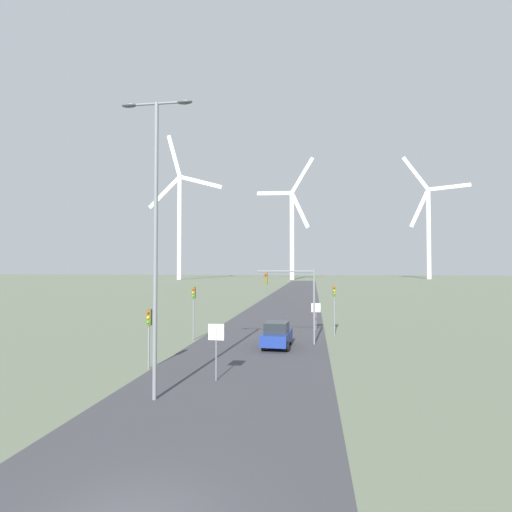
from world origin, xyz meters
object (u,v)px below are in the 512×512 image
streetlamp (156,218)px  traffic_light_mast_overhead (294,290)px  wind_turbine_center (428,223)px  stop_sign_near (216,341)px  stop_sign_far (316,311)px  traffic_light_post_mid_left (193,301)px  traffic_light_post_near_left (149,325)px  traffic_light_post_near_right (334,299)px  wind_turbine_far_left (180,216)px  car_approaching (277,335)px  wind_turbine_left (292,225)px

streetlamp → traffic_light_mast_overhead: bearing=68.4°
wind_turbine_center → stop_sign_near: bearing=-108.2°
stop_sign_far → traffic_light_post_mid_left: bearing=-146.1°
traffic_light_post_near_left → traffic_light_post_near_right: size_ratio=0.80×
wind_turbine_far_left → car_approaching: bearing=-68.7°
traffic_light_mast_overhead → wind_turbine_center: bearing=71.8°
streetlamp → stop_sign_far: 22.44m
stop_sign_near → traffic_light_post_near_right: size_ratio=0.68×
stop_sign_far → traffic_light_post_near_left: 18.13m
stop_sign_near → traffic_light_post_near_right: 15.90m
streetlamp → car_approaching: bearing=70.5°
stop_sign_near → traffic_light_post_mid_left: (-4.49, 10.77, 1.06)m
streetlamp → traffic_light_post_near_left: streetlamp is taller
traffic_light_post_mid_left → wind_turbine_left: wind_turbine_left is taller
stop_sign_far → traffic_light_post_near_left: (-9.42, -15.48, 0.75)m
streetlamp → traffic_light_post_near_right: 20.16m
streetlamp → traffic_light_mast_overhead: (5.34, 13.47, -3.82)m
traffic_light_post_mid_left → wind_turbine_left: 162.56m
traffic_light_mast_overhead → car_approaching: (-1.12, -1.55, -3.12)m
traffic_light_post_mid_left → stop_sign_near: bearing=-67.4°
streetlamp → wind_turbine_far_left: wind_turbine_far_left is taller
traffic_light_post_mid_left → traffic_light_mast_overhead: 7.97m
wind_turbine_far_left → stop_sign_far: bearing=-66.6°
car_approaching → wind_turbine_center: (60.53, 182.68, 27.31)m
stop_sign_far → traffic_light_mast_overhead: size_ratio=0.43×
stop_sign_far → car_approaching: bearing=-108.4°
stop_sign_far → wind_turbine_far_left: (-64.11, 148.35, 29.01)m
stop_sign_far → traffic_light_post_near_right: traffic_light_post_near_right is taller
stop_sign_far → wind_turbine_left: (-10.11, 154.48, 24.33)m
stop_sign_far → car_approaching: size_ratio=0.58×
streetlamp → traffic_light_post_near_right: bearing=64.1°
traffic_light_post_near_left → wind_turbine_left: size_ratio=0.06×
traffic_light_post_near_left → traffic_light_mast_overhead: (7.72, 8.55, 1.59)m
traffic_light_post_near_left → streetlamp: bearing=-64.2°
traffic_light_post_mid_left → traffic_light_mast_overhead: size_ratio=0.74×
traffic_light_post_mid_left → car_approaching: 7.39m
traffic_light_mast_overhead → wind_turbine_left: size_ratio=0.10×
stop_sign_far → traffic_light_post_near_left: size_ratio=0.73×
wind_turbine_far_left → stop_sign_near: bearing=-70.4°
wind_turbine_far_left → wind_turbine_left: bearing=6.5°
streetlamp → stop_sign_far: size_ratio=5.34×
stop_sign_near → car_approaching: stop_sign_near is taller
car_approaching → traffic_light_post_mid_left: bearing=163.2°
stop_sign_near → traffic_light_post_mid_left: size_ratio=0.68×
traffic_light_post_near_left → traffic_light_mast_overhead: size_ratio=0.59×
stop_sign_near → traffic_light_post_near_left: size_ratio=0.85×
stop_sign_far → wind_turbine_center: wind_turbine_center is taller
stop_sign_near → car_approaching: (2.29, 8.73, -1.07)m
car_approaching → stop_sign_near: bearing=-104.7°
streetlamp → traffic_light_post_mid_left: bearing=100.4°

